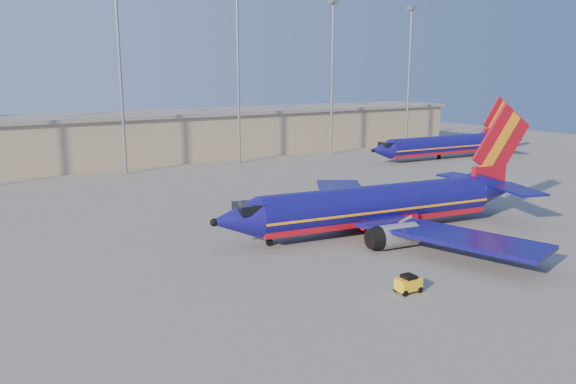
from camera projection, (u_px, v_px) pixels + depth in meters
name	position (u px, v px, depth m)	size (l,w,h in m)	color
ground	(331.00, 242.00, 52.33)	(220.00, 220.00, 0.00)	slate
terminal_building	(185.00, 134.00, 104.37)	(122.00, 16.00, 8.50)	gray
light_mast_row	(182.00, 59.00, 89.12)	(101.60, 1.60, 28.65)	gray
aircraft_main	(383.00, 205.00, 55.39)	(36.10, 34.49, 12.27)	navy
aircraft_second	(443.00, 145.00, 102.63)	(32.74, 12.71, 11.09)	navy
baggage_tug	(408.00, 283.00, 40.04)	(1.89, 1.21, 1.31)	yellow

